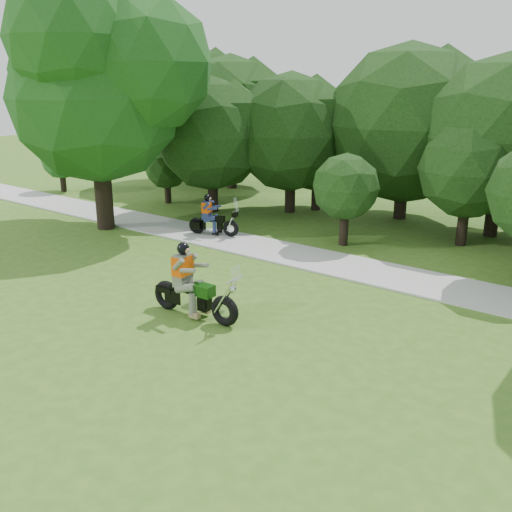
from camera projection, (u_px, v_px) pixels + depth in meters
The scene contains 6 objects.
ground at pixel (177, 371), 11.52m from camera, with size 100.00×100.00×0.00m, color #37631C.
walkway at pixel (363, 270), 17.56m from camera, with size 60.00×2.20×0.06m, color #ADADA8.
tree_line at pixel (494, 137), 20.58m from camera, with size 40.36×11.81×7.44m.
big_tree_west at pixel (101, 76), 21.14m from camera, with size 8.64×6.56×9.96m.
chopper_motorcycle at pixel (190, 290), 14.02m from camera, with size 2.63×0.71×1.88m.
touring_motorcycle at pixel (210, 220), 21.22m from camera, with size 1.95×1.05×1.53m.
Camera 1 is at (7.58, -7.18, 5.65)m, focal length 40.00 mm.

